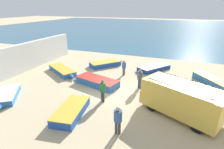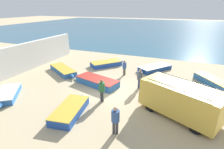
# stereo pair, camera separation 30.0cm
# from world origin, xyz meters

# --- Properties ---
(ground_plane) EXTENTS (200.00, 200.00, 0.00)m
(ground_plane) POSITION_xyz_m (0.00, 0.00, 0.00)
(ground_plane) COLOR tan
(sea_water) EXTENTS (120.00, 80.00, 0.01)m
(sea_water) POSITION_xyz_m (0.00, 52.00, 0.00)
(sea_water) COLOR #33607A
(sea_water) RESTS_ON ground_plane
(harbor_wall) EXTENTS (0.50, 16.91, 3.07)m
(harbor_wall) POSITION_xyz_m (-11.05, 1.00, 1.54)
(harbor_wall) COLOR silver
(harbor_wall) RESTS_ON ground_plane
(parked_van) EXTENTS (5.55, 4.16, 2.30)m
(parked_van) POSITION_xyz_m (5.38, -1.61, 1.20)
(parked_van) COLOR gold
(parked_van) RESTS_ON ground_plane
(fishing_rowboat_0) EXTENTS (2.01, 4.15, 0.58)m
(fishing_rowboat_0) POSITION_xyz_m (-1.43, -4.08, 0.29)
(fishing_rowboat_0) COLOR #234CA3
(fishing_rowboat_0) RESTS_ON ground_plane
(fishing_rowboat_1) EXTENTS (3.93, 5.00, 0.63)m
(fishing_rowboat_1) POSITION_xyz_m (8.50, 4.29, 0.32)
(fishing_rowboat_1) COLOR #2D66AD
(fishing_rowboat_1) RESTS_ON ground_plane
(fishing_rowboat_2) EXTENTS (4.87, 3.45, 0.54)m
(fishing_rowboat_2) POSITION_xyz_m (-6.69, 2.28, 0.27)
(fishing_rowboat_2) COLOR #2D66AD
(fishing_rowboat_2) RESTS_ON ground_plane
(fishing_rowboat_3) EXTENTS (3.71, 4.03, 0.57)m
(fishing_rowboat_3) POSITION_xyz_m (-3.20, 6.28, 0.28)
(fishing_rowboat_3) COLOR #234CA3
(fishing_rowboat_3) RESTS_ON ground_plane
(fishing_rowboat_4) EXTENTS (5.09, 2.64, 0.64)m
(fishing_rowboat_4) POSITION_xyz_m (-1.97, 0.83, 0.32)
(fishing_rowboat_4) COLOR #2D66AD
(fishing_rowboat_4) RESTS_ON ground_plane
(fishing_rowboat_5) EXTENTS (3.10, 3.67, 0.50)m
(fishing_rowboat_5) POSITION_xyz_m (-7.45, -4.09, 0.25)
(fishing_rowboat_5) COLOR #2D66AD
(fishing_rowboat_5) RESTS_ON ground_plane
(fishing_rowboat_6) EXTENTS (3.62, 4.36, 0.49)m
(fishing_rowboat_6) POSITION_xyz_m (2.46, 6.80, 0.25)
(fishing_rowboat_6) COLOR navy
(fishing_rowboat_6) RESTS_ON ground_plane
(fisherman_0) EXTENTS (0.47, 0.47, 1.80)m
(fisherman_0) POSITION_xyz_m (2.00, 1.47, 1.08)
(fisherman_0) COLOR navy
(fisherman_0) RESTS_ON ground_plane
(fisherman_1) EXTENTS (0.42, 0.42, 1.59)m
(fisherman_1) POSITION_xyz_m (-0.25, 4.08, 0.95)
(fisherman_1) COLOR #5B564C
(fisherman_1) RESTS_ON ground_plane
(fisherman_2) EXTENTS (0.47, 0.47, 1.77)m
(fisherman_2) POSITION_xyz_m (2.13, -4.90, 1.06)
(fisherman_2) COLOR #38383D
(fisherman_2) RESTS_ON ground_plane
(fisherman_3) EXTENTS (0.47, 0.47, 1.80)m
(fisherman_3) POSITION_xyz_m (-0.13, -1.82, 1.08)
(fisherman_3) COLOR #38383D
(fisherman_3) RESTS_ON ground_plane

